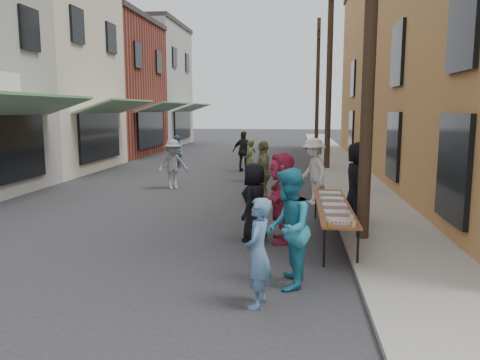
% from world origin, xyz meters
% --- Properties ---
extents(ground, '(120.00, 120.00, 0.00)m').
position_xyz_m(ground, '(0.00, 0.00, 0.00)').
color(ground, '#28282B').
rests_on(ground, ground).
extents(sidewalk, '(2.20, 60.00, 0.10)m').
position_xyz_m(sidewalk, '(5.00, 15.00, 0.05)').
color(sidewalk, gray).
rests_on(sidewalk, ground).
extents(storefront_row, '(8.00, 37.00, 9.00)m').
position_xyz_m(storefront_row, '(-10.00, 14.96, 4.12)').
color(storefront_row, maroon).
rests_on(storefront_row, ground).
extents(utility_pole_near, '(0.26, 0.26, 9.00)m').
position_xyz_m(utility_pole_near, '(4.30, 3.00, 4.50)').
color(utility_pole_near, '#2D2116').
rests_on(utility_pole_near, ground).
extents(utility_pole_mid, '(0.26, 0.26, 9.00)m').
position_xyz_m(utility_pole_mid, '(4.30, 15.00, 4.50)').
color(utility_pole_mid, '#2D2116').
rests_on(utility_pole_mid, ground).
extents(utility_pole_far, '(0.26, 0.26, 9.00)m').
position_xyz_m(utility_pole_far, '(4.30, 27.00, 4.50)').
color(utility_pole_far, '#2D2116').
rests_on(utility_pole_far, ground).
extents(serving_table, '(0.70, 4.00, 0.75)m').
position_xyz_m(serving_table, '(3.69, 3.16, 0.71)').
color(serving_table, brown).
rests_on(serving_table, ground).
extents(catering_tray_sausage, '(0.50, 0.33, 0.08)m').
position_xyz_m(catering_tray_sausage, '(3.69, 1.51, 0.79)').
color(catering_tray_sausage, maroon).
rests_on(catering_tray_sausage, serving_table).
extents(catering_tray_foil_b, '(0.50, 0.33, 0.08)m').
position_xyz_m(catering_tray_foil_b, '(3.69, 2.16, 0.79)').
color(catering_tray_foil_b, '#B2B2B7').
rests_on(catering_tray_foil_b, serving_table).
extents(catering_tray_buns, '(0.50, 0.33, 0.08)m').
position_xyz_m(catering_tray_buns, '(3.69, 2.86, 0.79)').
color(catering_tray_buns, tan).
rests_on(catering_tray_buns, serving_table).
extents(catering_tray_foil_d, '(0.50, 0.33, 0.08)m').
position_xyz_m(catering_tray_foil_d, '(3.69, 3.56, 0.79)').
color(catering_tray_foil_d, '#B2B2B7').
rests_on(catering_tray_foil_d, serving_table).
extents(catering_tray_buns_end, '(0.50, 0.33, 0.08)m').
position_xyz_m(catering_tray_buns_end, '(3.69, 4.26, 0.79)').
color(catering_tray_buns_end, tan).
rests_on(catering_tray_buns_end, serving_table).
extents(condiment_jar_a, '(0.07, 0.07, 0.08)m').
position_xyz_m(condiment_jar_a, '(3.47, 1.21, 0.79)').
color(condiment_jar_a, '#A57F26').
rests_on(condiment_jar_a, serving_table).
extents(condiment_jar_b, '(0.07, 0.07, 0.08)m').
position_xyz_m(condiment_jar_b, '(3.47, 1.31, 0.79)').
color(condiment_jar_b, '#A57F26').
rests_on(condiment_jar_b, serving_table).
extents(condiment_jar_c, '(0.07, 0.07, 0.08)m').
position_xyz_m(condiment_jar_c, '(3.47, 1.41, 0.79)').
color(condiment_jar_c, '#A57F26').
rests_on(condiment_jar_c, serving_table).
extents(cup_stack, '(0.08, 0.08, 0.12)m').
position_xyz_m(cup_stack, '(3.89, 1.26, 0.81)').
color(cup_stack, tan).
rests_on(cup_stack, serving_table).
extents(guest_front_a, '(0.75, 0.94, 1.67)m').
position_xyz_m(guest_front_a, '(2.03, 2.81, 0.83)').
color(guest_front_a, black).
rests_on(guest_front_a, ground).
extents(guest_front_b, '(0.47, 0.63, 1.57)m').
position_xyz_m(guest_front_b, '(2.37, -0.51, 0.79)').
color(guest_front_b, '#52789F').
rests_on(guest_front_b, ground).
extents(guest_front_c, '(0.77, 0.96, 1.89)m').
position_xyz_m(guest_front_c, '(2.77, 0.28, 0.95)').
color(guest_front_c, teal).
rests_on(guest_front_c, ground).
extents(guest_front_d, '(1.17, 1.45, 1.95)m').
position_xyz_m(guest_front_d, '(3.40, 6.97, 0.98)').
color(guest_front_d, silver).
rests_on(guest_front_d, ground).
extents(guest_front_e, '(0.58, 1.14, 1.88)m').
position_xyz_m(guest_front_e, '(1.94, 6.72, 0.94)').
color(guest_front_e, olive).
rests_on(guest_front_e, ground).
extents(guest_queue_back, '(0.58, 1.77, 1.90)m').
position_xyz_m(guest_queue_back, '(2.60, 2.83, 0.95)').
color(guest_queue_back, '#A1233D').
rests_on(guest_queue_back, ground).
extents(server, '(0.66, 0.97, 1.92)m').
position_xyz_m(server, '(4.35, 4.45, 1.06)').
color(server, black).
rests_on(server, sidewalk).
extents(passerby_left, '(1.29, 1.17, 1.74)m').
position_xyz_m(passerby_left, '(-1.40, 9.06, 0.87)').
color(passerby_left, gray).
rests_on(passerby_left, ground).
extents(passerby_mid, '(1.14, 0.69, 1.81)m').
position_xyz_m(passerby_mid, '(0.55, 13.98, 0.90)').
color(passerby_mid, black).
rests_on(passerby_mid, ground).
extents(passerby_right, '(0.44, 0.63, 1.67)m').
position_xyz_m(passerby_right, '(1.09, 11.13, 0.83)').
color(passerby_right, brown).
rests_on(passerby_right, ground).
extents(passerby_far, '(0.87, 0.94, 1.54)m').
position_xyz_m(passerby_far, '(-2.84, 15.16, 0.77)').
color(passerby_far, '#467188').
rests_on(passerby_far, ground).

